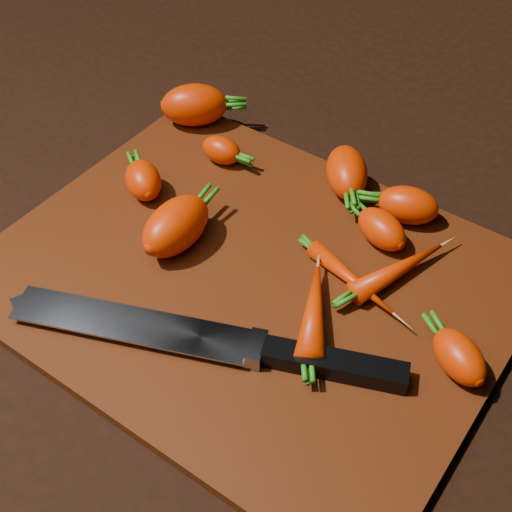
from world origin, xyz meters
The scene contains 14 objects.
ground centered at (0.00, 0.00, -0.01)m, with size 2.00×2.00×0.01m, color black.
cutting_board centered at (0.00, 0.00, 0.01)m, with size 0.50×0.40×0.01m, color #56220B.
carrot_0 centered at (-0.21, 0.17, 0.04)m, with size 0.08×0.05×0.05m, color #EC2E00.
carrot_1 centered at (-0.17, 0.03, 0.03)m, with size 0.06×0.04×0.04m, color #EC2E00.
carrot_2 centered at (0.01, 0.17, 0.03)m, with size 0.08×0.05×0.05m, color #EC2E00.
carrot_3 centered at (-0.09, -0.01, 0.04)m, with size 0.09×0.05×0.05m, color #EC2E00.
carrot_4 centered at (0.09, 0.16, 0.03)m, with size 0.06×0.04×0.04m, color #EC2E00.
carrot_5 centered at (-0.13, 0.13, 0.03)m, with size 0.05×0.03×0.03m, color #EC2E00.
carrot_6 centered at (0.21, 0.01, 0.03)m, with size 0.06×0.04×0.04m, color #EC2E00.
carrot_7 centered at (0.12, 0.08, 0.02)m, with size 0.12×0.02×0.02m, color #EC2E00.
carrot_8 centered at (0.09, 0.05, 0.02)m, with size 0.11×0.02×0.02m, color #EC2E00.
carrot_9 centered at (0.08, -0.01, 0.03)m, with size 0.11×0.03×0.03m, color #EC2E00.
carrot_10 centered at (0.08, 0.12, 0.03)m, with size 0.06×0.04×0.04m, color #EC2E00.
knife centered at (-0.03, -0.11, 0.02)m, with size 0.35×0.17×0.02m.
Camera 1 is at (0.29, -0.39, 0.53)m, focal length 50.00 mm.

